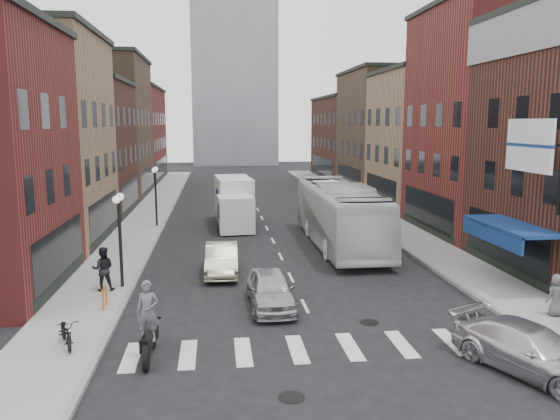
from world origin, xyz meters
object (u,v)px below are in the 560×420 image
(billboard_sign, at_px, (531,147))
(box_truck, at_px, (234,203))
(curb_car, at_px, (530,350))
(ped_left_solo, at_px, (103,269))
(streetlamp_near, at_px, (119,223))
(streetlamp_far, at_px, (155,185))
(parked_bicycle, at_px, (66,332))
(sedan_left_far, at_px, (222,259))
(motorcycle_rider, at_px, (148,323))
(sedan_left_near, at_px, (271,289))
(ped_right_c, at_px, (557,295))
(transit_bus, at_px, (339,214))
(bike_rack, at_px, (105,297))

(billboard_sign, relative_size, box_truck, 0.48)
(curb_car, relative_size, ped_left_solo, 2.53)
(streetlamp_near, xyz_separation_m, ped_left_solo, (-0.67, -0.48, -1.84))
(billboard_sign, relative_size, streetlamp_far, 0.90)
(parked_bicycle, xyz_separation_m, ped_left_solo, (0.00, 5.78, 0.46))
(sedan_left_far, bearing_deg, parked_bicycle, -119.54)
(motorcycle_rider, relative_size, parked_bicycle, 1.40)
(sedan_left_near, bearing_deg, motorcycle_rider, -135.01)
(streetlamp_near, xyz_separation_m, motorcycle_rider, (1.97, -7.20, -1.77))
(motorcycle_rider, xyz_separation_m, ped_right_c, (14.21, 1.72, -0.23))
(billboard_sign, relative_size, motorcycle_rider, 1.51)
(billboard_sign, bearing_deg, ped_left_solo, 169.74)
(streetlamp_far, xyz_separation_m, ped_left_solo, (-0.67, -14.48, -1.84))
(streetlamp_near, height_order, ped_right_c, streetlamp_near)
(billboard_sign, xyz_separation_m, streetlamp_far, (-15.99, 17.50, -3.22))
(transit_bus, xyz_separation_m, parked_bicycle, (-11.77, -13.60, -1.21))
(transit_bus, distance_m, curb_car, 16.83)
(transit_bus, bearing_deg, billboard_sign, -65.36)
(bike_rack, distance_m, sedan_left_near, 6.28)
(curb_car, bearing_deg, sedan_left_near, 111.53)
(streetlamp_near, height_order, bike_rack, streetlamp_near)
(streetlamp_near, relative_size, sedan_left_far, 0.96)
(curb_car, bearing_deg, ped_left_solo, 121.59)
(box_truck, distance_m, ped_left_solo, 15.76)
(billboard_sign, xyz_separation_m, curb_car, (-3.14, -5.86, -5.45))
(streetlamp_near, relative_size, ped_right_c, 2.67)
(bike_rack, height_order, ped_left_solo, ped_left_solo)
(streetlamp_near, bearing_deg, box_truck, 69.56)
(ped_left_solo, bearing_deg, box_truck, -118.37)
(curb_car, xyz_separation_m, ped_right_c, (3.33, 3.88, 0.24))
(box_truck, height_order, sedan_left_far, box_truck)
(motorcycle_rider, bearing_deg, transit_bus, 64.33)
(sedan_left_far, height_order, ped_left_solo, ped_left_solo)
(sedan_left_far, height_order, curb_car, sedan_left_far)
(ped_left_solo, bearing_deg, curb_car, 140.43)
(ped_left_solo, bearing_deg, bike_rack, 95.61)
(bike_rack, bearing_deg, sedan_left_far, 46.59)
(bike_rack, bearing_deg, sedan_left_near, -2.39)
(curb_car, height_order, ped_left_solo, ped_left_solo)
(bike_rack, height_order, motorcycle_rider, motorcycle_rider)
(motorcycle_rider, relative_size, sedan_left_near, 0.58)
(streetlamp_near, bearing_deg, ped_left_solo, -143.99)
(streetlamp_near, distance_m, ped_left_solo, 2.02)
(parked_bicycle, height_order, ped_left_solo, ped_left_solo)
(billboard_sign, distance_m, streetlamp_near, 16.68)
(streetlamp_far, xyz_separation_m, ped_right_c, (16.18, -19.48, -1.99))
(transit_bus, bearing_deg, streetlamp_near, -146.14)
(parked_bicycle, bearing_deg, transit_bus, 26.10)
(streetlamp_near, distance_m, streetlamp_far, 14.00)
(box_truck, height_order, motorcycle_rider, box_truck)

